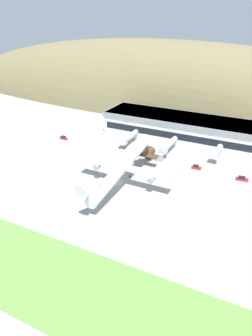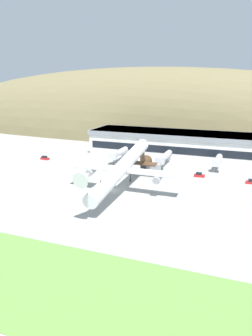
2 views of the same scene
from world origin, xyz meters
name	(u,v)px [view 1 (image 1 of 2)]	position (x,y,z in m)	size (l,w,h in m)	color
ground_plane	(117,183)	(0.00, 0.00, 0.00)	(464.50, 464.50, 0.00)	#9E9E99
grass_strip_foreground	(24,266)	(0.00, -50.76, 0.04)	(418.05, 25.68, 0.08)	#669342
hill_backdrop	(163,106)	(-23.68, 108.73, 0.00)	(357.14, 69.27, 85.57)	olive
terminal_building	(184,127)	(8.18, 55.70, 6.62)	(81.95, 22.68, 11.70)	white
jetway_0	(128,137)	(-13.43, 36.07, 3.99)	(3.38, 16.02, 5.43)	silver
jetway_1	(168,145)	(7.32, 35.54, 3.99)	(3.38, 17.03, 5.43)	silver
jetway_2	(217,152)	(28.79, 38.07, 3.99)	(3.38, 12.25, 5.43)	silver
cargo_airplane	(123,167)	(3.46, -1.44, 8.34)	(37.90, 53.55, 12.81)	silver
service_car_0	(64,138)	(-46.34, 27.88, 0.69)	(4.21, 1.96, 1.66)	#B21E1E
service_car_1	(196,167)	(23.61, 25.82, 0.69)	(3.96, 1.75, 1.67)	#B21E1E
service_car_2	(242,179)	(42.36, 24.14, 0.67)	(4.73, 2.12, 1.61)	#B21E1E
fuel_truck	(155,157)	(4.64, 26.21, 1.54)	(7.97, 2.55, 3.27)	#333338
traffic_cone_0	(179,168)	(17.14, 22.57, 0.28)	(0.52, 0.52, 0.58)	orange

